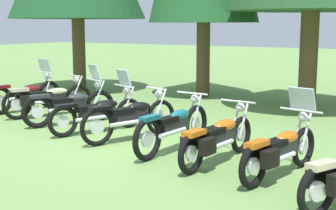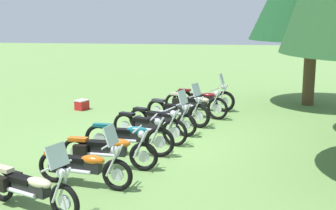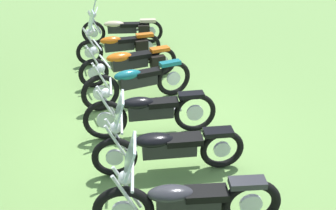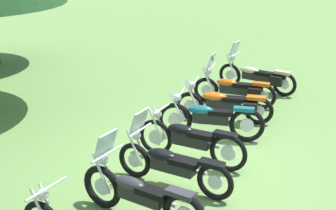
% 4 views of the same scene
% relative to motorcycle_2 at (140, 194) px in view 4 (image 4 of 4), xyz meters
% --- Properties ---
extents(ground_plane, '(80.00, 80.00, 0.00)m').
position_rel_motorcycle_2_xyz_m(ground_plane, '(2.18, -0.58, -0.47)').
color(ground_plane, '#6B934C').
extents(motorcycle_2, '(1.14, 2.17, 1.39)m').
position_rel_motorcycle_2_xyz_m(motorcycle_2, '(0.00, 0.00, 0.00)').
color(motorcycle_2, black).
rests_on(motorcycle_2, ground_plane).
extents(motorcycle_3, '(1.04, 2.18, 1.35)m').
position_rel_motorcycle_2_xyz_m(motorcycle_3, '(1.12, -0.34, -0.01)').
color(motorcycle_3, black).
rests_on(motorcycle_3, ground_plane).
extents(motorcycle_4, '(0.93, 2.22, 1.03)m').
position_rel_motorcycle_2_xyz_m(motorcycle_4, '(2.15, -0.55, 0.01)').
color(motorcycle_4, black).
rests_on(motorcycle_4, ground_plane).
extents(motorcycle_5, '(0.69, 2.34, 1.04)m').
position_rel_motorcycle_2_xyz_m(motorcycle_5, '(3.35, -0.86, -0.00)').
color(motorcycle_5, black).
rests_on(motorcycle_5, ground_plane).
extents(motorcycle_6, '(0.71, 2.32, 0.99)m').
position_rel_motorcycle_2_xyz_m(motorcycle_6, '(4.38, -1.16, -0.02)').
color(motorcycle_6, black).
rests_on(motorcycle_6, ground_plane).
extents(motorcycle_7, '(0.84, 2.14, 1.34)m').
position_rel_motorcycle_2_xyz_m(motorcycle_7, '(5.55, -1.36, -0.02)').
color(motorcycle_7, black).
rests_on(motorcycle_7, ground_plane).
extents(motorcycle_8, '(1.13, 2.15, 1.35)m').
position_rel_motorcycle_2_xyz_m(motorcycle_8, '(6.80, -1.96, -0.02)').
color(motorcycle_8, black).
rests_on(motorcycle_8, ground_plane).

